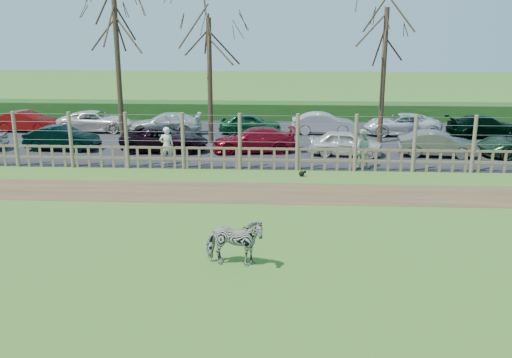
# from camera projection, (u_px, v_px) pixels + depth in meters

# --- Properties ---
(ground) EXTENTS (120.00, 120.00, 0.00)m
(ground) POSITION_uv_depth(u_px,v_px,m) (219.00, 235.00, 17.41)
(ground) COLOR olive
(ground) RESTS_ON ground
(dirt_strip) EXTENTS (34.00, 2.80, 0.01)m
(dirt_strip) POSITION_uv_depth(u_px,v_px,m) (233.00, 192.00, 21.74)
(dirt_strip) COLOR brown
(dirt_strip) RESTS_ON ground
(asphalt) EXTENTS (44.00, 13.00, 0.04)m
(asphalt) POSITION_uv_depth(u_px,v_px,m) (250.00, 140.00, 31.36)
(asphalt) COLOR #232326
(asphalt) RESTS_ON ground
(hedge) EXTENTS (46.00, 2.00, 1.10)m
(hedge) POSITION_uv_depth(u_px,v_px,m) (256.00, 111.00, 37.95)
(hedge) COLOR #1E4716
(hedge) RESTS_ON ground
(fence) EXTENTS (30.16, 0.16, 2.50)m
(fence) POSITION_uv_depth(u_px,v_px,m) (240.00, 152.00, 24.89)
(fence) COLOR brown
(fence) RESTS_ON ground
(tree_left) EXTENTS (4.80, 4.80, 7.88)m
(tree_left) POSITION_uv_depth(u_px,v_px,m) (116.00, 36.00, 28.28)
(tree_left) COLOR #3D2B1E
(tree_left) RESTS_ON ground
(tree_mid) EXTENTS (4.80, 4.80, 6.83)m
(tree_mid) POSITION_uv_depth(u_px,v_px,m) (209.00, 50.00, 29.21)
(tree_mid) COLOR #3D2B1E
(tree_mid) RESTS_ON ground
(tree_right) EXTENTS (4.80, 4.80, 7.35)m
(tree_right) POSITION_uv_depth(u_px,v_px,m) (385.00, 43.00, 29.12)
(tree_right) COLOR #3D2B1E
(tree_right) RESTS_ON ground
(zebra) EXTENTS (1.64, 0.84, 1.34)m
(zebra) POSITION_uv_depth(u_px,v_px,m) (234.00, 242.00, 15.04)
(zebra) COLOR gray
(zebra) RESTS_ON ground
(visitor_a) EXTENTS (0.71, 0.56, 1.72)m
(visitor_a) POSITION_uv_depth(u_px,v_px,m) (167.00, 146.00, 25.63)
(visitor_a) COLOR beige
(visitor_a) RESTS_ON asphalt
(visitor_b) EXTENTS (0.91, 0.75, 1.72)m
(visitor_b) POSITION_uv_depth(u_px,v_px,m) (362.00, 149.00, 25.04)
(visitor_b) COLOR silver
(visitor_b) RESTS_ON asphalt
(crow) EXTENTS (0.31, 0.23, 0.25)m
(crow) POSITION_uv_depth(u_px,v_px,m) (302.00, 173.00, 23.97)
(crow) COLOR black
(crow) RESTS_ON ground
(car_1) EXTENTS (3.70, 1.44, 1.20)m
(car_1) POSITION_uv_depth(u_px,v_px,m) (62.00, 138.00, 28.60)
(car_1) COLOR black
(car_1) RESTS_ON asphalt
(car_2) EXTENTS (4.35, 2.07, 1.20)m
(car_2) POSITION_uv_depth(u_px,v_px,m) (165.00, 139.00, 28.38)
(car_2) COLOR black
(car_2) RESTS_ON asphalt
(car_3) EXTENTS (4.32, 2.20, 1.20)m
(car_3) POSITION_uv_depth(u_px,v_px,m) (254.00, 140.00, 28.19)
(car_3) COLOR maroon
(car_3) RESTS_ON asphalt
(car_4) EXTENTS (3.64, 1.74, 1.20)m
(car_4) POSITION_uv_depth(u_px,v_px,m) (346.00, 143.00, 27.47)
(car_4) COLOR silver
(car_4) RESTS_ON asphalt
(car_5) EXTENTS (3.73, 1.55, 1.20)m
(car_5) POSITION_uv_depth(u_px,v_px,m) (437.00, 144.00, 27.27)
(car_5) COLOR #62645A
(car_5) RESTS_ON asphalt
(car_7) EXTENTS (3.76, 1.65, 1.20)m
(car_7) POSITION_uv_depth(u_px,v_px,m) (27.00, 121.00, 33.45)
(car_7) COLOR maroon
(car_7) RESTS_ON asphalt
(car_8) EXTENTS (4.38, 2.13, 1.20)m
(car_8) POSITION_uv_depth(u_px,v_px,m) (96.00, 121.00, 33.49)
(car_8) COLOR silver
(car_8) RESTS_ON asphalt
(car_9) EXTENTS (4.23, 1.92, 1.20)m
(car_9) POSITION_uv_depth(u_px,v_px,m) (165.00, 123.00, 32.77)
(car_9) COLOR beige
(car_9) RESTS_ON asphalt
(car_10) EXTENTS (3.56, 1.52, 1.20)m
(car_10) POSITION_uv_depth(u_px,v_px,m) (250.00, 124.00, 32.70)
(car_10) COLOR #124D29
(car_10) RESTS_ON asphalt
(car_11) EXTENTS (3.67, 1.35, 1.20)m
(car_11) POSITION_uv_depth(u_px,v_px,m) (324.00, 123.00, 32.80)
(car_11) COLOR #BDB4BD
(car_11) RESTS_ON asphalt
(car_12) EXTENTS (4.33, 2.03, 1.20)m
(car_12) POSITION_uv_depth(u_px,v_px,m) (402.00, 124.00, 32.46)
(car_12) COLOR silver
(car_12) RESTS_ON asphalt
(car_13) EXTENTS (4.30, 2.15, 1.20)m
(car_13) POSITION_uv_depth(u_px,v_px,m) (485.00, 126.00, 31.83)
(car_13) COLOR black
(car_13) RESTS_ON asphalt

